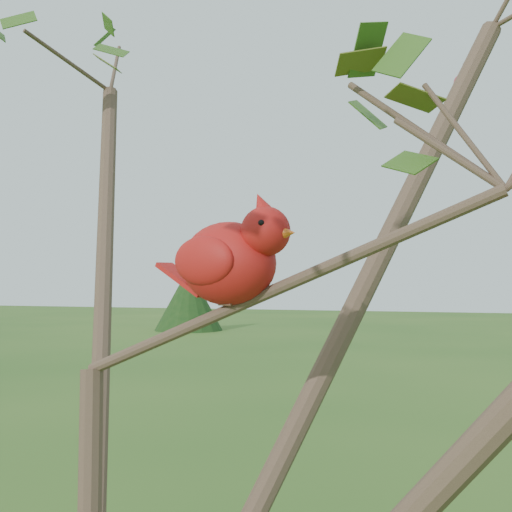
{
  "coord_description": "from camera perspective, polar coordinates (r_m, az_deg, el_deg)",
  "views": [
    {
      "loc": [
        0.51,
        -0.87,
        2.1
      ],
      "look_at": [
        0.22,
        0.06,
        2.12
      ],
      "focal_mm": 50.0,
      "sensor_mm": 36.0,
      "label": 1
    }
  ],
  "objects": [
    {
      "name": "crabapple_tree",
      "position": [
        0.98,
        -12.79,
        0.05
      ],
      "size": [
        2.35,
        2.05,
        2.95
      ],
      "color": "#3F2D22",
      "rests_on": "ground"
    },
    {
      "name": "cardinal",
      "position": [
        1.01,
        -1.88,
        -0.24
      ],
      "size": [
        0.24,
        0.16,
        0.17
      ],
      "rotation": [
        0.0,
        0.0,
        -0.36
      ],
      "color": "red",
      "rests_on": "ground"
    },
    {
      "name": "distant_trees",
      "position": [
        24.94,
        12.95,
        -2.46
      ],
      "size": [
        42.82,
        15.62,
        3.79
      ],
      "color": "#3F2D22",
      "rests_on": "ground"
    }
  ]
}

